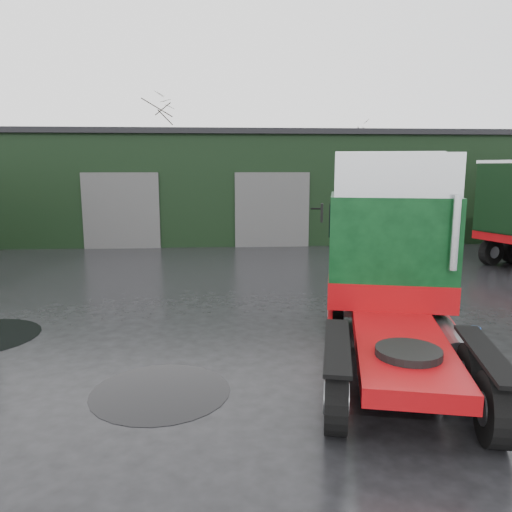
{
  "coord_description": "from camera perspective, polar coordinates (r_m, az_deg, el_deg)",
  "views": [
    {
      "loc": [
        -0.78,
        -12.76,
        4.33
      ],
      "look_at": [
        0.26,
        1.75,
        1.7
      ],
      "focal_mm": 35.0,
      "sensor_mm": 36.0,
      "label": 1
    }
  ],
  "objects": [
    {
      "name": "ground",
      "position": [
        13.49,
        -0.58,
        -8.47
      ],
      "size": [
        100.0,
        100.0,
        0.0
      ],
      "primitive_type": "plane",
      "color": "black"
    },
    {
      "name": "warehouse",
      "position": [
        32.89,
        0.77,
        8.2
      ],
      "size": [
        32.4,
        12.4,
        6.3
      ],
      "color": "black",
      "rests_on": "ground"
    },
    {
      "name": "hero_tractor",
      "position": [
        10.6,
        16.04,
        -0.98
      ],
      "size": [
        4.81,
        8.05,
        4.68
      ],
      "primitive_type": null,
      "rotation": [
        0.0,
        0.0,
        -0.23
      ],
      "color": "black",
      "rests_on": "ground"
    },
    {
      "name": "wash_bucket",
      "position": [
        14.07,
        23.71,
        -7.99
      ],
      "size": [
        0.38,
        0.38,
        0.27
      ],
      "primitive_type": "cylinder",
      "rotation": [
        0.0,
        0.0,
        0.43
      ],
      "color": "#073498",
      "rests_on": "ground"
    },
    {
      "name": "tree_back_a",
      "position": [
        43.08,
        -11.24,
        10.61
      ],
      "size": [
        4.4,
        4.4,
        9.5
      ],
      "primitive_type": null,
      "color": "black",
      "rests_on": "ground"
    },
    {
      "name": "tree_back_b",
      "position": [
        44.1,
        10.2,
        9.33
      ],
      "size": [
        4.4,
        4.4,
        7.5
      ],
      "primitive_type": null,
      "color": "black",
      "rests_on": "ground"
    },
    {
      "name": "puddle_0",
      "position": [
        10.21,
        -10.86,
        -15.0
      ],
      "size": [
        2.71,
        2.71,
        0.01
      ],
      "primitive_type": "cylinder",
      "color": "black",
      "rests_on": "ground"
    },
    {
      "name": "puddle_1",
      "position": [
        17.76,
        12.36,
        -4.09
      ],
      "size": [
        1.84,
        1.84,
        0.01
      ],
      "primitive_type": "cylinder",
      "color": "black",
      "rests_on": "ground"
    },
    {
      "name": "puddle_3",
      "position": [
        11.76,
        21.72,
        -12.09
      ],
      "size": [
        2.04,
        2.04,
        0.01
      ],
      "primitive_type": "cylinder",
      "color": "black",
      "rests_on": "ground"
    }
  ]
}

